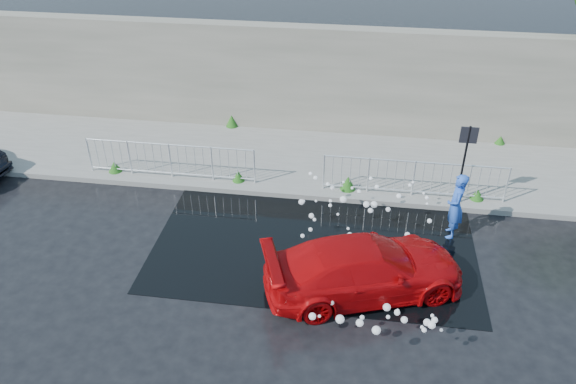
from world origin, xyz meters
name	(u,v)px	position (x,y,z in m)	size (l,w,h in m)	color
ground	(290,266)	(0.00, 0.00, 0.00)	(90.00, 90.00, 0.00)	black
pavement	(312,161)	(0.00, 5.00, 0.07)	(30.00, 4.00, 0.15)	slate
curb	(304,195)	(0.00, 3.00, 0.08)	(30.00, 0.25, 0.16)	slate
retaining_wall	(320,80)	(0.00, 7.20, 1.90)	(30.00, 0.60, 3.50)	#676457
puddle	(315,242)	(0.50, 1.00, 0.01)	(8.00, 5.00, 0.01)	black
sign_post	(465,153)	(4.20, 3.10, 1.72)	(0.45, 0.06, 2.50)	black
railing_left	(170,159)	(-4.00, 3.35, 0.74)	(5.05, 0.05, 1.10)	silver
railing_right	(414,177)	(3.00, 3.35, 0.74)	(5.05, 0.05, 1.10)	silver
weeds	(299,160)	(-0.36, 4.53, 0.33)	(12.17, 3.93, 0.41)	#214F15
water_spray	(361,252)	(1.67, -0.10, 0.68)	(3.60, 5.37, 1.04)	white
red_car	(365,268)	(1.77, -0.60, 0.65)	(1.82, 4.48, 1.30)	#B40709
person	(456,206)	(3.94, 1.80, 0.90)	(0.66, 0.43, 1.80)	blue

